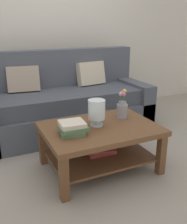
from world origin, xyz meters
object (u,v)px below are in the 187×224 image
object	(u,v)px
coffee_table	(100,138)
glass_hurricane_vase	(97,110)
book_stack_main	(72,128)
flower_pitcher	(122,108)
couch	(65,104)

from	to	relation	value
coffee_table	glass_hurricane_vase	world-z (taller)	glass_hurricane_vase
coffee_table	book_stack_main	xyz separation A→B (m)	(-0.30, -0.05, 0.18)
coffee_table	flower_pitcher	size ratio (longest dim) A/B	3.54
coffee_table	couch	bearing A→B (deg)	88.35
couch	flower_pitcher	distance (m)	1.07
coffee_table	book_stack_main	distance (m)	0.36
glass_hurricane_vase	book_stack_main	bearing A→B (deg)	-162.51
couch	book_stack_main	size ratio (longest dim) A/B	8.86
coffee_table	glass_hurricane_vase	distance (m)	0.28
book_stack_main	glass_hurricane_vase	distance (m)	0.31
glass_hurricane_vase	flower_pitcher	world-z (taller)	flower_pitcher
couch	flower_pitcher	world-z (taller)	couch
couch	book_stack_main	distance (m)	1.24
couch	coffee_table	distance (m)	1.13
couch	glass_hurricane_vase	world-z (taller)	couch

